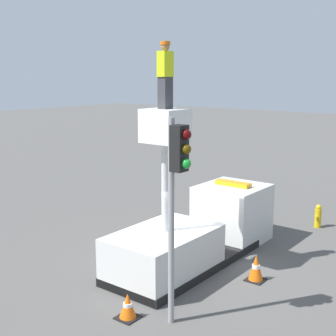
{
  "coord_description": "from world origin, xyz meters",
  "views": [
    {
      "loc": [
        -10.87,
        -7.75,
        5.64
      ],
      "look_at": [
        -1.97,
        -0.84,
        3.4
      ],
      "focal_mm": 50.0,
      "sensor_mm": 36.0,
      "label": 1
    }
  ],
  "objects_px": {
    "traffic_cone_rear": "(128,307)",
    "traffic_cone_curbside": "(256,268)",
    "bucket_truck": "(198,231)",
    "worker": "(165,75)",
    "traffic_light_pole": "(177,181)",
    "fire_hydrant": "(318,216)"
  },
  "relations": [
    {
      "from": "bucket_truck",
      "to": "fire_hydrant",
      "type": "xyz_separation_m",
      "value": [
        5.34,
        -1.85,
        -0.47
      ]
    },
    {
      "from": "fire_hydrant",
      "to": "traffic_cone_curbside",
      "type": "height_order",
      "value": "fire_hydrant"
    },
    {
      "from": "bucket_truck",
      "to": "traffic_light_pole",
      "type": "height_order",
      "value": "same"
    },
    {
      "from": "bucket_truck",
      "to": "traffic_light_pole",
      "type": "relative_size",
      "value": 1.37
    },
    {
      "from": "fire_hydrant",
      "to": "traffic_cone_rear",
      "type": "bearing_deg",
      "value": 173.42
    },
    {
      "from": "bucket_truck",
      "to": "traffic_cone_curbside",
      "type": "relative_size",
      "value": 8.68
    },
    {
      "from": "bucket_truck",
      "to": "worker",
      "type": "xyz_separation_m",
      "value": [
        -1.61,
        0.0,
        4.73
      ]
    },
    {
      "from": "worker",
      "to": "traffic_cone_rear",
      "type": "bearing_deg",
      "value": -162.36
    },
    {
      "from": "traffic_cone_rear",
      "to": "traffic_cone_curbside",
      "type": "xyz_separation_m",
      "value": [
        3.73,
        -1.41,
        0.06
      ]
    },
    {
      "from": "bucket_truck",
      "to": "worker",
      "type": "relative_size",
      "value": 3.75
    },
    {
      "from": "traffic_light_pole",
      "to": "bucket_truck",
      "type": "bearing_deg",
      "value": 27.32
    },
    {
      "from": "traffic_cone_rear",
      "to": "fire_hydrant",
      "type": "bearing_deg",
      "value": -6.58
    },
    {
      "from": "traffic_light_pole",
      "to": "fire_hydrant",
      "type": "bearing_deg",
      "value": -0.13
    },
    {
      "from": "fire_hydrant",
      "to": "traffic_cone_rear",
      "type": "xyz_separation_m",
      "value": [
        -9.37,
        1.08,
        -0.14
      ]
    },
    {
      "from": "traffic_light_pole",
      "to": "traffic_cone_rear",
      "type": "height_order",
      "value": "traffic_light_pole"
    },
    {
      "from": "bucket_truck",
      "to": "fire_hydrant",
      "type": "bearing_deg",
      "value": -19.13
    },
    {
      "from": "traffic_light_pole",
      "to": "fire_hydrant",
      "type": "xyz_separation_m",
      "value": [
        8.88,
        -0.02,
        -2.94
      ]
    },
    {
      "from": "worker",
      "to": "bucket_truck",
      "type": "bearing_deg",
      "value": 0.0
    },
    {
      "from": "worker",
      "to": "fire_hydrant",
      "type": "bearing_deg",
      "value": -14.92
    },
    {
      "from": "traffic_light_pole",
      "to": "traffic_cone_rear",
      "type": "bearing_deg",
      "value": 114.77
    },
    {
      "from": "bucket_truck",
      "to": "traffic_light_pole",
      "type": "bearing_deg",
      "value": -152.68
    },
    {
      "from": "traffic_cone_curbside",
      "to": "traffic_cone_rear",
      "type": "bearing_deg",
      "value": 159.25
    }
  ]
}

